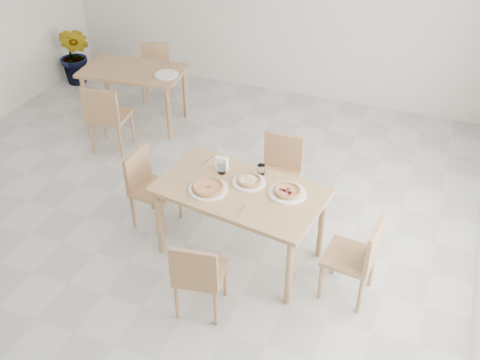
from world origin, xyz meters
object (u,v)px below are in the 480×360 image
(main_table, at_px, (240,197))
(plate_mushroom, at_px, (249,182))
(plate_pepperoni, at_px, (287,193))
(chair_back_s, at_px, (106,114))
(pizza_mushroom, at_px, (249,180))
(second_table, at_px, (134,77))
(chair_west, at_px, (148,183))
(chair_south, at_px, (198,274))
(tumbler_a, at_px, (221,169))
(tumbler_b, at_px, (261,169))
(plate_margherita, at_px, (208,189))
(napkin_holder, at_px, (222,164))
(chair_back_n, at_px, (155,68))
(chair_north, at_px, (280,169))
(chair_east, at_px, (359,254))
(potted_plant, at_px, (75,55))
(plate_empty, at_px, (167,75))
(pizza_margherita, at_px, (208,187))
(pizza_pepperoni, at_px, (287,191))

(main_table, relative_size, plate_mushroom, 5.24)
(plate_pepperoni, relative_size, chair_back_s, 0.38)
(pizza_mushroom, bearing_deg, second_table, 141.19)
(main_table, xyz_separation_m, chair_west, (-1.01, 0.14, -0.20))
(chair_back_s, bearing_deg, chair_south, 128.98)
(plate_mushroom, xyz_separation_m, tumbler_a, (-0.29, 0.06, 0.04))
(chair_south, xyz_separation_m, pizza_mushroom, (0.09, 0.92, 0.33))
(main_table, height_order, tumbler_b, tumbler_b)
(plate_margherita, height_order, napkin_holder, napkin_holder)
(plate_margherita, relative_size, plate_mushroom, 1.15)
(plate_mushroom, distance_m, pizza_mushroom, 0.02)
(pizza_mushroom, xyz_separation_m, chair_back_n, (-2.31, 2.52, -0.34))
(tumbler_b, height_order, chair_back_s, chair_back_s)
(chair_west, xyz_separation_m, second_table, (-1.14, 1.74, 0.18))
(napkin_holder, bearing_deg, plate_margherita, -90.22)
(chair_back_s, bearing_deg, chair_back_n, -91.46)
(main_table, xyz_separation_m, chair_north, (0.11, 0.82, -0.19))
(chair_east, bearing_deg, potted_plant, -114.61)
(chair_north, height_order, plate_empty, chair_north)
(main_table, relative_size, tumbler_a, 17.48)
(chair_east, height_order, napkin_holder, napkin_holder)
(chair_east, xyz_separation_m, second_table, (-3.26, 2.02, 0.18))
(chair_east, distance_m, plate_pepperoni, 0.79)
(napkin_holder, bearing_deg, second_table, 136.78)
(pizza_margherita, xyz_separation_m, second_table, (-1.90, 2.00, -0.13))
(chair_east, bearing_deg, plate_empty, -119.97)
(chair_back_s, relative_size, plate_empty, 2.98)
(main_table, bearing_deg, plate_margherita, -147.34)
(chair_north, distance_m, potted_plant, 4.09)
(plate_margherita, height_order, plate_pepperoni, same)
(tumbler_b, distance_m, second_table, 2.76)
(chair_west, height_order, pizza_mushroom, same)
(pizza_margherita, bearing_deg, chair_south, -73.60)
(chair_east, distance_m, plate_empty, 3.45)
(pizza_margherita, xyz_separation_m, plate_empty, (-1.43, 1.99, -0.02))
(chair_east, bearing_deg, pizza_margherita, -85.24)
(chair_north, relative_size, plate_mushroom, 2.74)
(pizza_margherita, bearing_deg, chair_back_n, 126.35)
(pizza_mushroom, height_order, tumbler_a, tumbler_a)
(napkin_holder, bearing_deg, pizza_margherita, -90.22)
(main_table, relative_size, plate_empty, 5.35)
(plate_mushroom, bearing_deg, pizza_mushroom, 14.04)
(chair_east, bearing_deg, pizza_pepperoni, -101.82)
(chair_north, distance_m, tumbler_b, 0.62)
(plate_margherita, distance_m, plate_pepperoni, 0.69)
(napkin_holder, relative_size, plate_empty, 0.48)
(plate_margherita, distance_m, chair_back_n, 3.42)
(chair_north, relative_size, chair_west, 1.02)
(plate_margherita, xyz_separation_m, pizza_margherita, (0.00, 0.00, 0.02))
(pizza_mushroom, bearing_deg, chair_back_n, 132.61)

